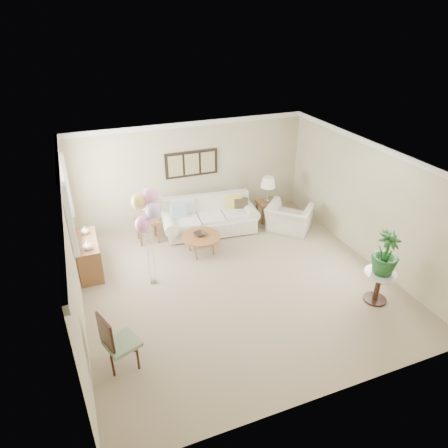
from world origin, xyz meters
name	(u,v)px	position (x,y,z in m)	size (l,w,h in m)	color
ground_plane	(237,281)	(0.00, 0.00, 0.00)	(6.00, 6.00, 0.00)	tan
room_shell	(231,209)	(-0.11, 0.09, 1.63)	(6.04, 6.04, 2.60)	beige
wall_art_triptych	(192,164)	(0.00, 2.96, 1.55)	(1.35, 0.06, 0.65)	black
sofa	(210,218)	(0.19, 2.22, 0.35)	(2.48, 1.11, 0.89)	#EDE6CC
end_table_left	(147,223)	(-1.35, 2.28, 0.47)	(0.52, 0.47, 0.57)	brown
end_table_right	(267,204)	(1.78, 2.23, 0.46)	(0.50, 0.46, 0.55)	brown
lamp_left	(145,204)	(-1.35, 2.28, 0.99)	(0.32, 0.32, 0.56)	gray
lamp_right	(268,183)	(1.78, 2.23, 1.05)	(0.38, 0.38, 0.67)	gray
coffee_table	(201,237)	(-0.33, 1.31, 0.41)	(0.88, 0.88, 0.45)	#92602F
decor_bowl	(200,234)	(-0.35, 1.34, 0.48)	(0.27, 0.27, 0.07)	#2D251F
armchair	(289,218)	(2.04, 1.54, 0.34)	(1.04, 0.91, 0.68)	#EDE6CC
side_table	(379,280)	(2.24, -1.50, 0.48)	(0.59, 0.59, 0.64)	silver
potted_plant	(386,253)	(2.25, -1.51, 1.07)	(0.48, 0.48, 0.86)	#144518
accent_chair	(117,341)	(-2.56, -1.34, 0.50)	(0.61, 0.61, 0.97)	gray
credenza	(89,256)	(-2.76, 1.50, 0.37)	(0.46, 1.20, 0.74)	brown
vase_white	(87,245)	(-2.74, 1.12, 0.84)	(0.19, 0.19, 0.20)	silver
vase_sage	(85,230)	(-2.74, 1.79, 0.83)	(0.17, 0.17, 0.18)	#A5B296
balloon_cluster	(146,209)	(-1.60, 0.63, 1.65)	(0.52, 0.49, 2.03)	gray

